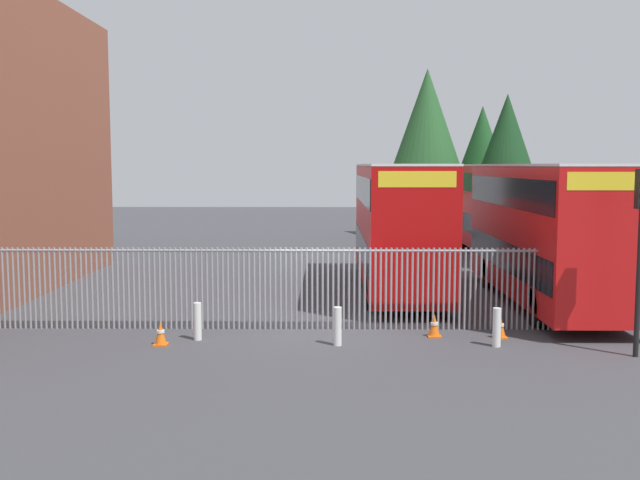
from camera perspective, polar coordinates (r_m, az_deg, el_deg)
ground_plane at (r=27.82m, az=0.10°, el=-3.27°), size 100.00×100.00×0.00m
palisade_fence at (r=19.80m, az=-4.08°, el=-3.52°), size 15.46×0.14×2.35m
double_decker_bus_near_gate at (r=24.28m, az=16.89°, el=0.92°), size 2.54×10.81×4.42m
double_decker_bus_behind_fence_left at (r=25.75m, az=6.04°, el=1.40°), size 2.54×10.81×4.42m
double_decker_bus_behind_fence_right at (r=36.81m, az=13.50°, el=2.58°), size 2.54×10.81×4.42m
bollard_near_left at (r=18.91m, az=-9.42°, el=-6.21°), size 0.20×0.20×0.95m
bollard_center_front at (r=18.11m, az=1.36°, el=-6.67°), size 0.20×0.20×0.95m
bollard_near_right at (r=18.50m, az=13.47°, el=-6.56°), size 0.20×0.20×0.95m
traffic_cone_by_gate at (r=18.59m, az=-12.19°, el=-7.06°), size 0.34×0.34×0.59m
traffic_cone_mid_forecourt at (r=19.44m, az=13.73°, el=-6.53°), size 0.34×0.34×0.59m
traffic_cone_near_kerb at (r=19.27m, az=8.81°, el=-6.54°), size 0.34×0.34×0.59m
tree_tall_back at (r=45.27m, az=8.24°, el=8.30°), size 5.19×5.19×10.13m
tree_short_side at (r=44.63m, az=14.20°, el=7.29°), size 3.91×3.91×8.50m
tree_mid_row at (r=48.58m, az=12.38°, el=6.70°), size 4.00×4.00×8.13m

